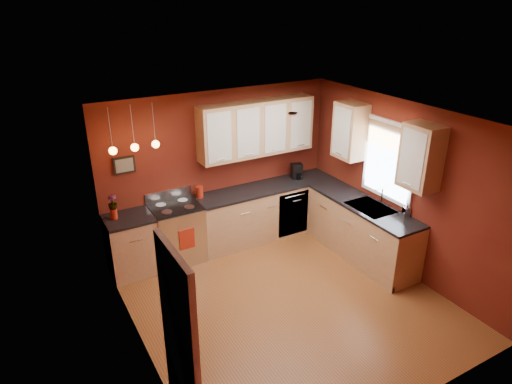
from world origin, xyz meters
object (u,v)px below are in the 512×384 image
sink (370,209)px  red_canister (199,192)px  coffee_maker (297,172)px  gas_range (177,233)px  soap_pump (407,209)px

sink → red_canister: (-2.15, 1.64, 0.12)m
red_canister → sink: bearing=-37.2°
sink → coffee_maker: size_ratio=2.61×
gas_range → coffee_maker: coffee_maker is taller
gas_range → soap_pump: bearing=-34.7°
gas_range → red_canister: (0.47, 0.14, 0.56)m
coffee_maker → gas_range: bearing=-162.2°
coffee_maker → soap_pump: 2.11m
sink → red_canister: bearing=142.8°
gas_range → red_canister: 0.74m
gas_range → sink: 3.05m
coffee_maker → soap_pump: (0.57, -2.03, -0.02)m
gas_range → coffee_maker: 2.38m
sink → red_canister: size_ratio=3.66×
coffee_maker → soap_pump: bearing=-57.9°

